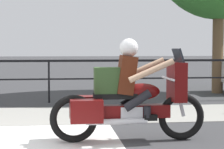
{
  "coord_description": "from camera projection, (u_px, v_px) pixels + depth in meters",
  "views": [
    {
      "loc": [
        0.25,
        -5.93,
        1.47
      ],
      "look_at": [
        1.19,
        1.73,
        0.97
      ],
      "focal_mm": 70.0,
      "sensor_mm": 36.0,
      "label": 1
    }
  ],
  "objects": [
    {
      "name": "sidewalk_band",
      "position": [
        47.0,
        115.0,
        9.31
      ],
      "size": [
        44.0,
        2.4,
        0.01
      ],
      "primitive_type": "cube",
      "color": "#99968E",
      "rests_on": "ground"
    },
    {
      "name": "fence_railing",
      "position": [
        49.0,
        69.0,
        11.35
      ],
      "size": [
        36.0,
        0.05,
        1.13
      ],
      "color": "black",
      "rests_on": "ground"
    },
    {
      "name": "motorcycle",
      "position": [
        127.0,
        97.0,
        6.73
      ],
      "size": [
        2.42,
        0.76,
        1.59
      ],
      "rotation": [
        0.0,
        0.0,
        -0.02
      ],
      "color": "black",
      "rests_on": "ground"
    }
  ]
}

